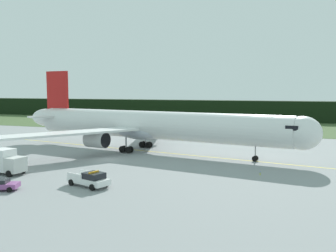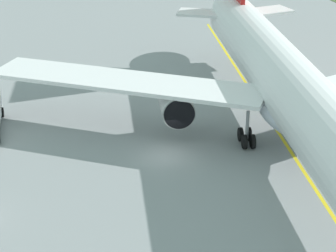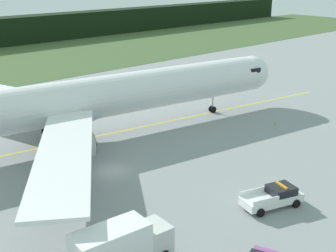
{
  "view_description": "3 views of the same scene",
  "coord_description": "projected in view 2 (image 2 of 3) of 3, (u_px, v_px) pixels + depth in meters",
  "views": [
    {
      "loc": [
        29.6,
        -53.19,
        11.47
      ],
      "look_at": [
        6.7,
        10.7,
        4.77
      ],
      "focal_mm": 39.56,
      "sensor_mm": 36.0,
      "label": 1
    },
    {
      "loc": [
        41.1,
        -11.54,
        22.62
      ],
      "look_at": [
        4.26,
        -1.09,
        4.66
      ],
      "focal_mm": 64.01,
      "sensor_mm": 36.0,
      "label": 2
    },
    {
      "loc": [
        -24.83,
        -36.12,
        19.97
      ],
      "look_at": [
        4.79,
        -3.79,
        4.77
      ],
      "focal_mm": 48.98,
      "sensor_mm": 36.0,
      "label": 3
    }
  ],
  "objects": [
    {
      "name": "ground",
      "position": [
        167.0,
        155.0,
        48.25
      ],
      "size": [
        320.0,
        320.0,
        0.0
      ],
      "primitive_type": "plane",
      "color": "gray"
    },
    {
      "name": "taxiway_edge_light_west",
      "position": [
        92.0,
        80.0,
        63.2
      ],
      "size": [
        0.12,
        0.12,
        0.39
      ],
      "color": "yellow",
      "rests_on": "ground"
    },
    {
      "name": "taxiway_centerline_main",
      "position": [
        298.0,
        162.0,
        47.17
      ],
      "size": [
        80.34,
        13.32,
        0.01
      ],
      "primitive_type": "cube",
      "rotation": [
        0.0,
        0.0,
        -0.16
      ],
      "color": "yellow",
      "rests_on": "ground"
    },
    {
      "name": "airliner",
      "position": [
        301.0,
        102.0,
        45.76
      ],
      "size": [
        60.23,
        49.17,
        15.35
      ],
      "color": "silver",
      "rests_on": "ground"
    }
  ]
}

